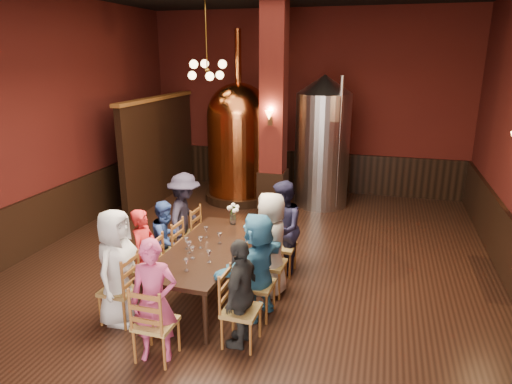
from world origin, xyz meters
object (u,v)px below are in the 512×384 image
(copper_kettle, at_px, (239,141))
(rose_vase, at_px, (233,211))
(person_0, at_px, (117,267))
(person_1, at_px, (144,254))
(dining_table, at_px, (208,251))
(steel_vessel, at_px, (322,142))
(person_2, at_px, (167,240))

(copper_kettle, bearing_deg, rose_vase, -73.82)
(copper_kettle, bearing_deg, person_0, -88.85)
(person_1, xyz_separation_m, copper_kettle, (-0.13, 4.87, 0.78))
(dining_table, bearing_deg, person_1, -158.78)
(rose_vase, bearing_deg, steel_vessel, 75.84)
(person_1, bearing_deg, steel_vessel, -20.06)
(dining_table, xyz_separation_m, steel_vessel, (0.98, 4.69, 0.81))
(person_1, relative_size, copper_kettle, 0.34)
(dining_table, xyz_separation_m, rose_vase, (0.05, 1.00, 0.29))
(person_0, distance_m, person_1, 0.68)
(steel_vessel, bearing_deg, person_1, -110.18)
(person_0, height_order, copper_kettle, copper_kettle)
(person_2, height_order, copper_kettle, copper_kettle)
(copper_kettle, xyz_separation_m, steel_vessel, (1.97, 0.12, 0.05))
(dining_table, distance_m, person_2, 0.91)
(person_1, xyz_separation_m, person_2, (0.02, 0.66, -0.04))
(person_0, relative_size, copper_kettle, 0.39)
(copper_kettle, bearing_deg, person_1, -88.48)
(person_0, distance_m, person_2, 1.34)
(person_1, relative_size, person_2, 1.06)
(person_1, height_order, rose_vase, person_1)
(person_1, height_order, copper_kettle, copper_kettle)
(dining_table, xyz_separation_m, copper_kettle, (-0.99, 4.57, 0.76))
(person_1, xyz_separation_m, rose_vase, (0.91, 1.31, 0.31))
(copper_kettle, height_order, rose_vase, copper_kettle)
(person_0, xyz_separation_m, person_1, (0.02, 0.67, -0.11))
(steel_vessel, bearing_deg, copper_kettle, -176.39)
(person_0, height_order, person_1, person_0)
(copper_kettle, distance_m, steel_vessel, 1.97)
(person_2, bearing_deg, person_0, -172.79)
(dining_table, relative_size, copper_kettle, 0.61)
(person_2, bearing_deg, person_1, -172.79)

